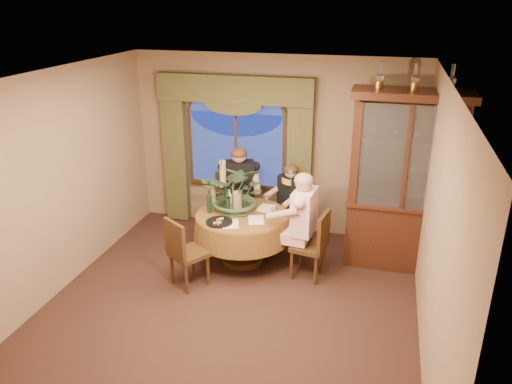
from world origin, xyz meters
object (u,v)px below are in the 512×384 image
(person_back, at_px, (239,192))
(oil_lamp_left, at_px, (380,75))
(chair_back_right, at_px, (285,212))
(olive_bowl, at_px, (242,214))
(person_scarf, at_px, (291,204))
(chair_front_left, at_px, (189,252))
(oil_lamp_center, at_px, (415,77))
(stoneware_vase, at_px, (237,201))
(oil_lamp_right, at_px, (452,78))
(chair_right, at_px, (308,245))
(wine_bottle_0, at_px, (229,200))
(wine_bottle_1, at_px, (228,203))
(wine_bottle_3, at_px, (226,195))
(chair_back, at_px, (231,204))
(centerpiece_plant, at_px, (237,168))
(person_pink, at_px, (304,225))
(dining_table, at_px, (242,238))
(wine_bottle_4, at_px, (209,201))
(china_cabinet, at_px, (403,183))
(wine_bottle_2, at_px, (214,198))

(person_back, bearing_deg, oil_lamp_left, 151.18)
(chair_back_right, distance_m, olive_bowl, 1.01)
(olive_bowl, bearing_deg, person_scarf, 58.29)
(chair_back_right, xyz_separation_m, chair_front_left, (-0.96, -1.56, 0.00))
(oil_lamp_center, xyz_separation_m, olive_bowl, (-2.11, -0.56, -1.88))
(stoneware_vase, relative_size, olive_bowl, 1.95)
(stoneware_vase, bearing_deg, person_back, 104.41)
(oil_lamp_right, distance_m, person_scarf, 2.86)
(chair_back_right, bearing_deg, chair_right, 147.66)
(wine_bottle_0, height_order, wine_bottle_1, same)
(wine_bottle_3, bearing_deg, chair_back, 102.92)
(centerpiece_plant, bearing_deg, olive_bowl, -59.49)
(chair_right, height_order, chair_back_right, same)
(chair_right, bearing_deg, person_pink, 61.35)
(dining_table, xyz_separation_m, wine_bottle_4, (-0.46, -0.06, 0.54))
(wine_bottle_4, bearing_deg, olive_bowl, 0.74)
(dining_table, height_order, chair_back, chair_back)
(person_pink, relative_size, wine_bottle_1, 4.45)
(chair_right, bearing_deg, chair_back_right, 37.96)
(person_scarf, xyz_separation_m, stoneware_vase, (-0.65, -0.70, 0.26))
(person_scarf, bearing_deg, wine_bottle_3, 68.63)
(wine_bottle_4, bearing_deg, oil_lamp_right, 10.59)
(oil_lamp_left, height_order, person_scarf, oil_lamp_left)
(chair_front_left, distance_m, wine_bottle_1, 0.89)
(chair_right, distance_m, wine_bottle_1, 1.25)
(person_pink, bearing_deg, oil_lamp_left, -46.75)
(person_scarf, distance_m, wine_bottle_0, 1.09)
(oil_lamp_right, bearing_deg, olive_bowl, -167.62)
(chair_front_left, distance_m, olive_bowl, 0.92)
(chair_right, xyz_separation_m, chair_back, (-1.43, 1.07, 0.00))
(dining_table, distance_m, olive_bowl, 0.40)
(chair_back_right, distance_m, wine_bottle_3, 1.05)
(china_cabinet, bearing_deg, centerpiece_plant, -171.15)
(wine_bottle_0, bearing_deg, wine_bottle_1, -88.64)
(stoneware_vase, relative_size, wine_bottle_4, 0.86)
(oil_lamp_left, relative_size, olive_bowl, 2.35)
(olive_bowl, bearing_deg, chair_back, 116.22)
(centerpiece_plant, bearing_deg, oil_lamp_center, 8.85)
(chair_right, bearing_deg, wine_bottle_4, 95.61)
(wine_bottle_2, xyz_separation_m, wine_bottle_3, (0.14, 0.15, 0.00))
(chair_back, relative_size, wine_bottle_1, 2.91)
(oil_lamp_center, xyz_separation_m, chair_front_left, (-2.63, -1.26, -2.17))
(chair_back_right, xyz_separation_m, centerpiece_plant, (-0.56, -0.65, 0.88))
(chair_back, relative_size, stoneware_vase, 3.39)
(china_cabinet, bearing_deg, chair_right, -149.96)
(oil_lamp_left, relative_size, wine_bottle_0, 1.03)
(oil_lamp_left, bearing_deg, centerpiece_plant, -169.07)
(oil_lamp_right, height_order, wine_bottle_1, oil_lamp_right)
(stoneware_vase, height_order, wine_bottle_4, wine_bottle_4)
(china_cabinet, height_order, wine_bottle_0, china_cabinet)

